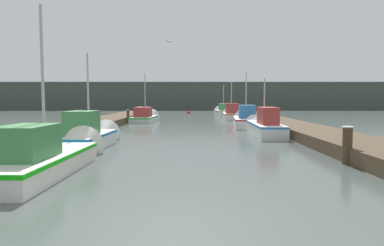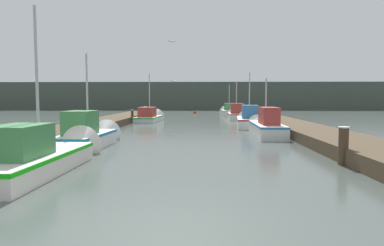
% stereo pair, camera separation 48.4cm
% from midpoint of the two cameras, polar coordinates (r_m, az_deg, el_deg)
% --- Properties ---
extents(ground_plane, '(200.00, 200.00, 0.00)m').
position_cam_midpoint_polar(ground_plane, '(5.43, -3.10, -18.06)').
color(ground_plane, '#47514C').
extents(dock_left, '(2.67, 40.00, 0.50)m').
position_cam_midpoint_polar(dock_left, '(22.15, -16.14, -0.62)').
color(dock_left, '#4C3D2B').
rests_on(dock_left, ground_plane).
extents(dock_right, '(2.67, 40.00, 0.50)m').
position_cam_midpoint_polar(dock_right, '(21.90, 17.33, -0.70)').
color(dock_right, '#4C3D2B').
rests_on(dock_right, ground_plane).
extents(distant_shore_ridge, '(120.00, 16.00, 4.70)m').
position_cam_midpoint_polar(distant_shore_ridge, '(65.26, 1.29, 4.50)').
color(distant_shore_ridge, '#424C42').
rests_on(distant_shore_ridge, ground_plane).
extents(fishing_boat_0, '(1.74, 5.96, 5.04)m').
position_cam_midpoint_polar(fishing_boat_0, '(10.74, -22.02, -4.87)').
color(fishing_boat_0, silver).
rests_on(fishing_boat_0, ground_plane).
extents(fishing_boat_1, '(1.60, 4.91, 4.25)m').
position_cam_midpoint_polar(fishing_boat_1, '(14.98, -15.80, -1.98)').
color(fishing_boat_1, silver).
rests_on(fishing_boat_1, ground_plane).
extents(fishing_boat_2, '(1.52, 6.26, 3.44)m').
position_cam_midpoint_polar(fishing_boat_2, '(19.63, 12.76, -0.44)').
color(fishing_boat_2, silver).
rests_on(fishing_boat_2, ground_plane).
extents(fishing_boat_3, '(2.13, 5.82, 4.30)m').
position_cam_midpoint_polar(fishing_boat_3, '(24.94, 10.03, 0.54)').
color(fishing_boat_3, silver).
rests_on(fishing_boat_3, ground_plane).
extents(fishing_boat_4, '(1.93, 5.72, 4.70)m').
position_cam_midpoint_polar(fishing_boat_4, '(30.13, -6.48, 1.04)').
color(fishing_boat_4, silver).
rests_on(fishing_boat_4, ground_plane).
extents(fishing_boat_5, '(1.71, 5.77, 4.07)m').
position_cam_midpoint_polar(fishing_boat_5, '(33.69, 7.77, 1.51)').
color(fishing_boat_5, silver).
rests_on(fishing_boat_5, ground_plane).
extents(fishing_boat_6, '(1.91, 5.73, 3.97)m').
position_cam_midpoint_polar(fishing_boat_6, '(39.41, 6.49, 1.88)').
color(fishing_boat_6, silver).
rests_on(fishing_boat_6, ground_plane).
extents(mooring_piling_0, '(0.25, 0.25, 1.06)m').
position_cam_midpoint_polar(mooring_piling_0, '(28.83, -9.45, 1.16)').
color(mooring_piling_0, '#473523').
rests_on(mooring_piling_0, ground_plane).
extents(mooring_piling_1, '(0.34, 0.34, 1.18)m').
position_cam_midpoint_polar(mooring_piling_1, '(11.57, 25.02, -3.44)').
color(mooring_piling_1, '#473523').
rests_on(mooring_piling_1, ground_plane).
extents(mooring_piling_2, '(0.35, 0.35, 1.18)m').
position_cam_midpoint_polar(mooring_piling_2, '(34.64, -7.40, 1.78)').
color(mooring_piling_2, '#473523').
rests_on(mooring_piling_2, ground_plane).
extents(mooring_piling_3, '(0.27, 0.27, 1.32)m').
position_cam_midpoint_polar(mooring_piling_3, '(16.02, -18.97, -0.98)').
color(mooring_piling_3, '#473523').
rests_on(mooring_piling_3, ground_plane).
extents(channel_buoy, '(0.45, 0.45, 0.95)m').
position_cam_midpoint_polar(channel_buoy, '(44.87, 0.78, 1.78)').
color(channel_buoy, red).
rests_on(channel_buoy, ground_plane).
extents(seagull_lead, '(0.54, 0.35, 0.12)m').
position_cam_midpoint_polar(seagull_lead, '(30.67, -2.54, 7.02)').
color(seagull_lead, white).
extents(seagull_1, '(0.54, 0.36, 0.12)m').
position_cam_midpoint_polar(seagull_1, '(24.10, -2.74, 13.38)').
color(seagull_1, white).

